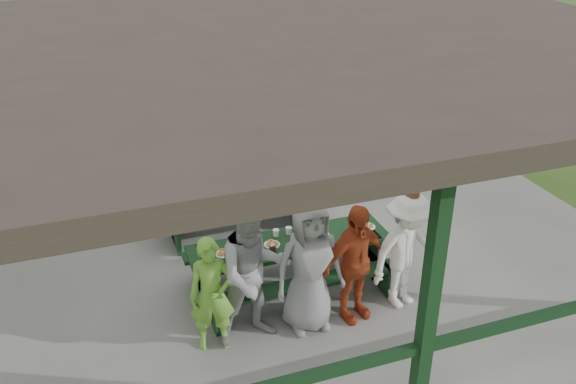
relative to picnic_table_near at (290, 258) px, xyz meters
name	(u,v)px	position (x,y,z in m)	size (l,w,h in m)	color
ground	(294,244)	(0.51, 1.20, -0.58)	(90.00, 90.00, 0.00)	#2D4D18
concrete_slab	(294,241)	(0.51, 1.20, -0.53)	(10.00, 8.00, 0.10)	slate
pavilion_structure	(295,48)	(0.51, 1.20, 2.59)	(10.60, 8.60, 3.24)	black
picnic_table_near	(290,258)	(0.00, 0.00, 0.00)	(2.76, 1.39, 0.75)	black
picnic_table_far	(237,198)	(-0.20, 2.00, -0.01)	(2.57, 1.39, 0.75)	black
table_setting	(291,239)	(0.02, 0.01, 0.30)	(2.32, 0.45, 0.10)	white
contestant_green	(212,295)	(-1.28, -0.82, 0.27)	(0.55, 0.36, 1.50)	#65A733
contestant_grey_left	(254,273)	(-0.76, -0.84, 0.48)	(0.93, 0.73, 1.92)	gray
contestant_grey_mid	(309,265)	(-0.05, -0.84, 0.43)	(0.89, 0.58, 1.81)	gray
contestant_red	(354,263)	(0.55, -0.87, 0.34)	(0.96, 0.40, 1.64)	#A53C1C
contestant_white_fedora	(406,251)	(1.31, -0.85, 0.35)	(1.18, 0.84, 1.71)	silver
spectator_lblue	(257,160)	(0.36, 2.70, 0.30)	(1.45, 0.46, 1.57)	#8297C9
spectator_blue	(169,147)	(-1.03, 3.53, 0.42)	(0.65, 0.43, 1.79)	#425FAC
spectator_grey	(330,145)	(1.81, 2.86, 0.32)	(0.78, 0.60, 1.60)	gray
pickup_truck	(257,62)	(2.40, 9.35, 0.19)	(2.56, 5.54, 1.54)	silver
farm_trailer	(41,100)	(-3.26, 8.38, 0.03)	(3.51, 1.66, 1.23)	#1B4E95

